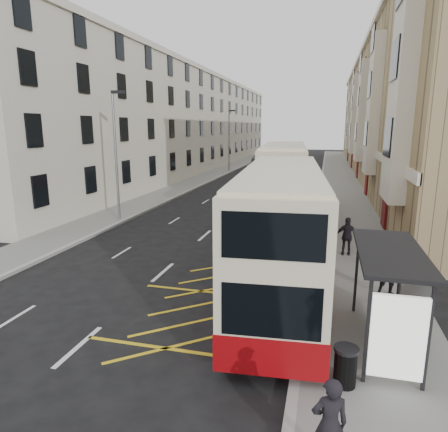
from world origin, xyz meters
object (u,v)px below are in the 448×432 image
(car_red, at_px, (300,158))
(double_decker_rear, at_px, (283,180))
(litter_bin, at_px, (345,366))
(white_van, at_px, (260,165))
(car_silver, at_px, (259,157))
(double_decker_front, at_px, (281,231))
(street_lamp_near, at_px, (116,149))
(pedestrian_near, at_px, (329,425))
(car_dark, at_px, (267,154))
(pedestrian_mid, at_px, (391,272))
(street_lamp_far, at_px, (229,137))
(pedestrian_far, at_px, (347,236))
(bus_shelter, at_px, (396,282))

(car_red, bearing_deg, double_decker_rear, 70.82)
(litter_bin, xyz_separation_m, white_van, (-9.77, 47.11, 0.03))
(white_van, distance_m, car_silver, 13.51)
(double_decker_front, distance_m, white_van, 42.53)
(street_lamp_near, xyz_separation_m, double_decker_rear, (10.02, 4.31, -2.17))
(pedestrian_near, bearing_deg, double_decker_front, -92.38)
(white_van, distance_m, car_dark, 22.32)
(pedestrian_mid, bearing_deg, pedestrian_near, -112.58)
(street_lamp_far, distance_m, pedestrian_far, 37.01)
(pedestrian_far, bearing_deg, double_decker_rear, -64.05)
(car_silver, bearing_deg, bus_shelter, -70.72)
(bus_shelter, bearing_deg, pedestrian_mid, 82.46)
(street_lamp_near, bearing_deg, litter_bin, -46.39)
(litter_bin, xyz_separation_m, car_red, (-5.21, 61.08, 0.06))
(pedestrian_near, bearing_deg, street_lamp_near, -66.86)
(double_decker_front, bearing_deg, litter_bin, -72.52)
(car_silver, bearing_deg, litter_bin, -72.19)
(pedestrian_mid, bearing_deg, pedestrian_far, 98.23)
(litter_bin, relative_size, pedestrian_mid, 0.52)
(pedestrian_near, bearing_deg, car_silver, -94.52)
(street_lamp_near, bearing_deg, pedestrian_far, -16.46)
(pedestrian_mid, distance_m, car_dark, 65.19)
(bus_shelter, bearing_deg, car_dark, 101.07)
(street_lamp_far, xyz_separation_m, car_red, (8.26, 16.94, -3.94))
(bus_shelter, relative_size, litter_bin, 4.47)
(pedestrian_near, xyz_separation_m, pedestrian_mid, (2.11, 8.08, 0.02))
(pedestrian_far, distance_m, white_van, 38.46)
(pedestrian_near, relative_size, white_van, 0.37)
(double_decker_rear, bearing_deg, street_lamp_near, -161.20)
(car_red, bearing_deg, street_lamp_near, 58.47)
(car_dark, bearing_deg, street_lamp_near, -83.68)
(car_silver, bearing_deg, street_lamp_far, -88.38)
(bus_shelter, height_order, street_lamp_near, street_lamp_near)
(double_decker_front, xyz_separation_m, double_decker_rear, (-1.31, 13.14, 0.11))
(street_lamp_far, bearing_deg, double_decker_rear, -68.69)
(pedestrian_far, distance_m, car_red, 51.37)
(street_lamp_far, xyz_separation_m, white_van, (3.71, 2.97, -3.96))
(street_lamp_far, height_order, double_decker_front, street_lamp_far)
(litter_bin, height_order, pedestrian_near, pedestrian_near)
(double_decker_rear, bearing_deg, car_dark, 95.10)
(double_decker_front, height_order, pedestrian_near, double_decker_front)
(double_decker_rear, distance_m, pedestrian_mid, 13.93)
(car_dark, bearing_deg, car_silver, -82.70)
(bus_shelter, relative_size, street_lamp_near, 0.53)
(car_silver, bearing_deg, white_van, -73.62)
(car_dark, bearing_deg, double_decker_front, -73.40)
(litter_bin, bearing_deg, car_red, 94.87)
(street_lamp_near, bearing_deg, car_red, 80.02)
(car_dark, bearing_deg, street_lamp_far, -85.51)
(double_decker_rear, relative_size, pedestrian_mid, 6.78)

